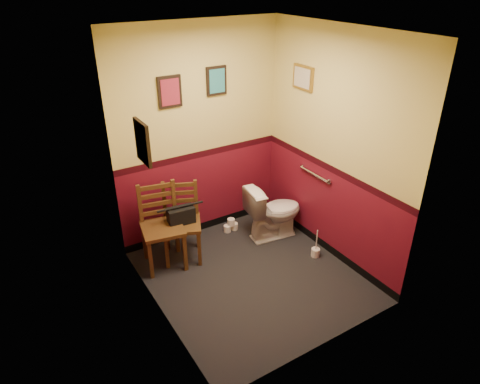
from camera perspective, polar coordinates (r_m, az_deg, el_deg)
name	(u,v)px	position (r m, az deg, el deg)	size (l,w,h in m)	color
floor	(251,276)	(5.07, 1.52, -11.20)	(2.20, 2.40, 0.00)	black
ceiling	(255,30)	(3.97, 2.03, 20.73)	(2.20, 2.40, 0.00)	silver
wall_back	(199,136)	(5.31, -5.45, 7.42)	(2.20, 2.70, 0.00)	maroon
wall_front	(335,225)	(3.53, 12.53, -4.29)	(2.20, 2.70, 0.00)	maroon
wall_left	(150,199)	(3.91, -11.85, -0.87)	(2.40, 2.70, 0.00)	maroon
wall_right	(334,150)	(4.99, 12.40, 5.53)	(2.40, 2.70, 0.00)	maroon
grab_bar	(314,174)	(5.30, 9.89, 2.36)	(0.05, 0.56, 0.06)	silver
framed_print_back_a	(170,92)	(4.98, -9.34, 13.04)	(0.28, 0.04, 0.36)	black
framed_print_back_b	(217,81)	(5.22, -3.15, 14.59)	(0.26, 0.04, 0.34)	black
framed_print_left	(143,142)	(3.80, -12.84, 6.47)	(0.04, 0.30, 0.38)	black
framed_print_right	(303,78)	(5.20, 8.39, 14.86)	(0.04, 0.34, 0.28)	olive
toilet	(274,212)	(5.59, 4.52, -2.63)	(0.42, 0.74, 0.73)	white
toilet_brush	(315,252)	(5.43, 10.03, -7.86)	(0.11, 0.11, 0.38)	silver
chair_left	(162,227)	(5.09, -10.40, -4.55)	(0.55, 0.55, 1.00)	#57391A
chair_right	(182,222)	(5.19, -7.80, -3.99)	(0.59, 0.59, 0.95)	#57391A
handbag	(181,215)	(5.09, -7.88, -3.09)	(0.33, 0.19, 0.23)	black
tp_stack	(231,226)	(5.83, -1.22, -4.49)	(0.21, 0.11, 0.18)	silver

